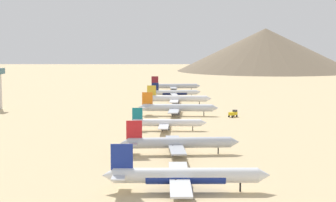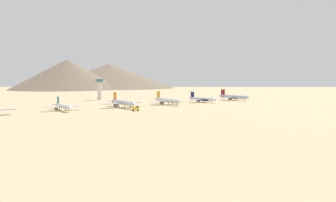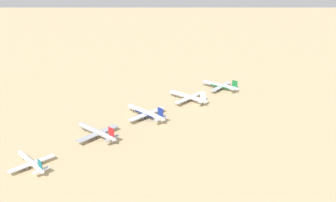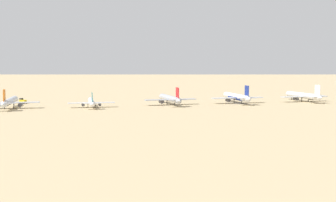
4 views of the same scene
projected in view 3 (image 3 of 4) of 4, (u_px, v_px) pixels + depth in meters
ground_plane at (32, 164)px, 232.57m from camera, size 2416.90×2416.90×0.00m
parked_jet_0 at (220, 85)px, 365.40m from camera, size 42.85×35.17×12.47m
parked_jet_1 at (188, 97)px, 334.65m from camera, size 45.64×37.34×13.20m
parked_jet_2 at (146, 113)px, 299.46m from camera, size 46.80×38.14×13.49m
parked_jet_3 at (97, 132)px, 266.33m from camera, size 44.29×36.21×12.80m
parked_jet_4 at (31, 162)px, 227.95m from camera, size 37.15×30.21×10.71m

